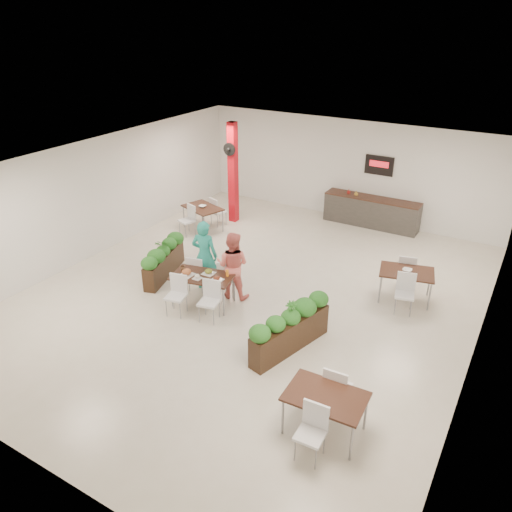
% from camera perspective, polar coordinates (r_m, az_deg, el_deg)
% --- Properties ---
extents(ground, '(12.00, 12.00, 0.00)m').
position_cam_1_polar(ground, '(12.15, -0.32, -4.43)').
color(ground, beige).
rests_on(ground, ground).
extents(room_shell, '(10.10, 12.10, 3.22)m').
position_cam_1_polar(room_shell, '(11.26, -0.35, 4.40)').
color(room_shell, white).
rests_on(room_shell, ground).
extents(red_column, '(0.40, 0.41, 3.20)m').
position_cam_1_polar(red_column, '(15.92, -2.66, 9.57)').
color(red_column, red).
rests_on(red_column, ground).
extents(service_counter, '(3.00, 0.64, 2.20)m').
position_cam_1_polar(service_counter, '(16.29, 13.04, 5.03)').
color(service_counter, '#312F2C').
rests_on(service_counter, ground).
extents(main_table, '(1.54, 1.84, 0.92)m').
position_cam_1_polar(main_table, '(11.54, -6.16, -2.72)').
color(main_table, black).
rests_on(main_table, ground).
extents(diner_man, '(0.72, 0.55, 1.78)m').
position_cam_1_polar(diner_man, '(12.10, -5.88, 0.08)').
color(diner_man, teal).
rests_on(diner_man, ground).
extents(diner_woman, '(0.92, 0.78, 1.66)m').
position_cam_1_polar(diner_woman, '(11.71, -2.70, -1.06)').
color(diner_woman, '#F9786E').
rests_on(diner_woman, ground).
extents(planter_left, '(0.82, 1.91, 1.03)m').
position_cam_1_polar(planter_left, '(12.98, -10.51, -0.21)').
color(planter_left, black).
rests_on(planter_left, ground).
extents(planter_right, '(0.85, 2.07, 1.12)m').
position_cam_1_polar(planter_right, '(10.06, 3.95, -8.20)').
color(planter_right, black).
rests_on(planter_right, ground).
extents(side_table_a, '(1.43, 1.67, 0.92)m').
position_cam_1_polar(side_table_a, '(15.61, -6.11, 5.18)').
color(side_table_a, black).
rests_on(side_table_a, ground).
extents(side_table_b, '(1.39, 1.67, 0.92)m').
position_cam_1_polar(side_table_b, '(12.18, 16.81, -2.17)').
color(side_table_b, black).
rests_on(side_table_b, ground).
extents(side_table_c, '(1.30, 1.64, 0.92)m').
position_cam_1_polar(side_table_c, '(8.30, 7.94, -16.13)').
color(side_table_c, black).
rests_on(side_table_c, ground).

